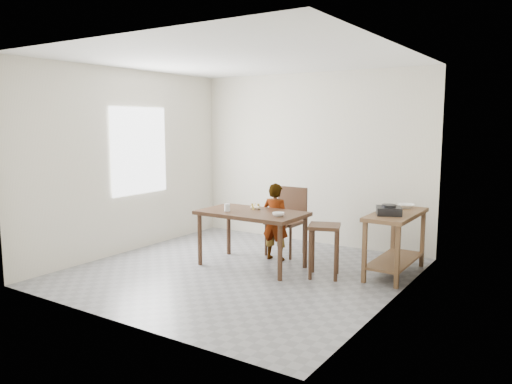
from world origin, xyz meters
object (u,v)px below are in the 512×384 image
Objects in this scene: dining_chair at (285,222)px; stool at (324,251)px; child at (275,222)px; prep_counter at (395,244)px; dining_table at (252,239)px.

stool is (0.94, -0.67, -0.16)m from dining_chair.
stool is (0.92, -0.35, -0.21)m from child.
prep_counter reaches higher than stool.
prep_counter is at bearing -175.61° from child.
dining_chair is 1.47× the size of stool.
child reaches higher than dining_table.
child is at bearing -85.86° from dining_chair.
dining_table reaches higher than stool.
dining_table is 1.17× the size of prep_counter.
dining_table is at bearing 74.22° from child.
child reaches higher than dining_chair.
stool is at bearing -140.08° from prep_counter.
prep_counter is 1.65m from child.
child is 0.32m from dining_chair.
dining_table is 1.28× the size of child.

